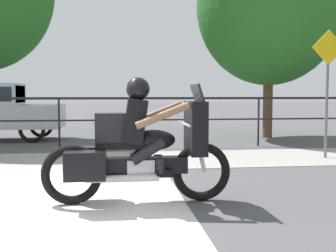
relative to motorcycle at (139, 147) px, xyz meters
The scene contains 7 objects.
ground_plane 1.80m from the motorcycle, behind, with size 120.00×120.00×0.00m, color #4C4C4F.
sidewalk_band 3.87m from the motorcycle, 115.82° to the left, with size 44.00×2.40×0.01m, color #99968E.
crosswalk_band 1.39m from the motorcycle, behind, with size 3.54×6.00×0.01m, color silver.
fence_railing 5.66m from the motorcycle, 107.08° to the left, with size 36.00×0.05×1.28m.
motorcycle is the anchor object (origin of this frame).
street_sign 5.32m from the motorcycle, 37.46° to the left, with size 0.73×0.06×2.69m.
tree_behind_sign 9.26m from the motorcycle, 59.06° to the left, with size 4.46×4.46×6.54m.
Camera 1 is at (1.37, -5.23, 1.37)m, focal length 45.00 mm.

